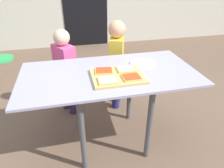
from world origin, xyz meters
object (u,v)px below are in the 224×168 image
at_px(cutting_board, 117,76).
at_px(child_right, 117,59).
at_px(pizza_slice_far_left, 104,71).
at_px(dining_table, 109,83).
at_px(child_left, 65,68).
at_px(pizza_slice_far_right, 126,69).
at_px(garden_hose_coil, 1,59).
at_px(pizza_slice_near_left, 107,80).
at_px(pizza_slice_near_right, 132,77).
at_px(plate_white_right, 143,63).

xyz_separation_m(cutting_board, child_right, (0.16, 0.67, -0.15)).
bearing_deg(pizza_slice_far_left, child_right, 66.74).
xyz_separation_m(dining_table, child_left, (-0.36, 0.58, -0.10)).
distance_m(pizza_slice_far_right, child_left, 0.80).
distance_m(child_left, garden_hose_coil, 2.24).
bearing_deg(child_left, pizza_slice_near_left, -67.82).
bearing_deg(cutting_board, dining_table, 115.87).
bearing_deg(pizza_slice_far_left, garden_hose_coil, 121.54).
bearing_deg(child_left, child_right, 0.20).
bearing_deg(pizza_slice_near_right, garden_hose_coil, 122.92).
distance_m(dining_table, child_left, 0.69).
bearing_deg(child_left, dining_table, -58.23).
height_order(cutting_board, child_right, child_right).
relative_size(cutting_board, child_left, 0.42).
distance_m(plate_white_right, child_right, 0.51).
distance_m(pizza_slice_near_right, garden_hose_coil, 3.15).
xyz_separation_m(cutting_board, plate_white_right, (0.28, 0.20, -0.00)).
height_order(cutting_board, pizza_slice_far_right, pizza_slice_far_right).
bearing_deg(pizza_slice_far_right, child_right, 82.68).
xyz_separation_m(cutting_board, pizza_slice_far_right, (0.09, 0.07, 0.02)).
xyz_separation_m(pizza_slice_near_left, garden_hose_coil, (-1.48, 2.58, -0.75)).
xyz_separation_m(child_right, garden_hose_coil, (-1.74, 1.83, -0.58)).
height_order(pizza_slice_far_right, garden_hose_coil, pizza_slice_far_right).
distance_m(pizza_slice_far_right, garden_hose_coil, 3.03).
bearing_deg(pizza_slice_near_left, garden_hose_coil, 119.82).
distance_m(dining_table, garden_hose_coil, 2.92).
distance_m(cutting_board, garden_hose_coil, 3.04).
xyz_separation_m(dining_table, cutting_board, (0.05, -0.09, 0.10)).
bearing_deg(pizza_slice_near_left, pizza_slice_far_left, 88.04).
bearing_deg(cutting_board, child_right, 76.36).
relative_size(dining_table, child_left, 1.49).
height_order(dining_table, pizza_slice_far_left, pizza_slice_far_left).
bearing_deg(dining_table, child_right, 70.23).
xyz_separation_m(cutting_board, pizza_slice_near_left, (-0.10, -0.08, 0.02)).
distance_m(dining_table, cutting_board, 0.15).
height_order(pizza_slice_far_right, pizza_slice_far_left, same).
xyz_separation_m(dining_table, garden_hose_coil, (-1.53, 2.41, -0.62)).
relative_size(pizza_slice_far_right, child_left, 0.15).
bearing_deg(dining_table, pizza_slice_near_left, -106.52).
height_order(pizza_slice_near_right, garden_hose_coil, pizza_slice_near_right).
height_order(plate_white_right, garden_hose_coil, plate_white_right).
bearing_deg(pizza_slice_far_right, dining_table, 170.88).
height_order(pizza_slice_near_left, pizza_slice_near_right, same).
relative_size(child_left, garden_hose_coil, 2.20).
distance_m(pizza_slice_near_left, child_right, 0.81).
bearing_deg(child_right, plate_white_right, -75.63).
relative_size(pizza_slice_near_right, child_right, 0.14).
distance_m(pizza_slice_near_left, pizza_slice_far_right, 0.24).
height_order(plate_white_right, child_right, child_right).
relative_size(pizza_slice_far_left, garden_hose_coil, 0.35).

